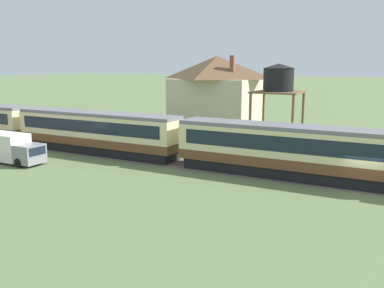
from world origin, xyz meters
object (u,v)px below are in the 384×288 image
passenger_train (184,139)px  station_house_brown_roof (216,91)px  water_tower (278,81)px  delivery_truck_grey (10,148)px

passenger_train → station_house_brown_roof: 21.78m
passenger_train → station_house_brown_roof: station_house_brown_roof is taller
water_tower → delivery_truck_grey: bearing=-134.5°
passenger_train → water_tower: water_tower is taller
passenger_train → water_tower: (4.70, 12.34, 4.68)m
passenger_train → delivery_truck_grey: size_ratio=12.06×
water_tower → delivery_truck_grey: (-18.77, -19.11, -5.64)m
station_house_brown_roof → passenger_train: bearing=-73.1°
station_house_brown_roof → water_tower: station_house_brown_roof is taller
station_house_brown_roof → water_tower: 13.91m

